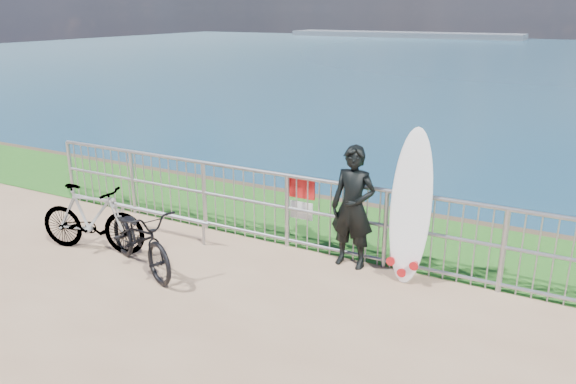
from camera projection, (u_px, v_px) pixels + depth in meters
The scene contains 8 objects.
grass_strip at pixel (347, 227), 9.09m from camera, with size 120.00×120.00×0.00m, color #1B5316.
seascape at pixel (403, 37), 151.21m from camera, with size 260.00×260.00×5.00m.
railing at pixel (319, 215), 7.98m from camera, with size 10.06×0.10×1.13m.
surfer at pixel (353, 207), 7.52m from camera, with size 0.62×0.40×1.69m, color black.
surfboard at pixel (410, 212), 7.13m from camera, with size 0.57×0.52×2.00m.
bicycle_near at pixel (140, 238), 7.51m from camera, with size 0.60×1.73×0.91m, color black.
bicycle_far at pixel (92, 218), 8.09m from camera, with size 0.47×1.66×1.00m, color black.
bike_rack at pixel (161, 217), 8.69m from camera, with size 1.81×0.05×0.38m.
Camera 1 is at (3.17, -5.20, 3.38)m, focal length 35.00 mm.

